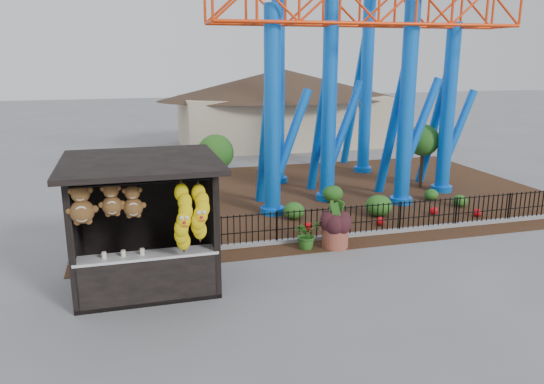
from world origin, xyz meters
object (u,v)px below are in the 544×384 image
object	(u,v)px
terracotta_planter	(335,236)
potted_plant	(307,234)
roller_coaster	(349,26)
prize_booth	(144,227)

from	to	relation	value
terracotta_planter	potted_plant	bearing A→B (deg)	172.43
roller_coaster	potted_plant	world-z (taller)	roller_coaster
roller_coaster	terracotta_planter	size ratio (longest dim) A/B	14.47
terracotta_planter	prize_booth	bearing A→B (deg)	-165.12
prize_booth	terracotta_planter	xyz separation A→B (m)	(5.36, 1.42, -1.21)
roller_coaster	terracotta_planter	xyz separation A→B (m)	(-2.76, -5.91, -6.12)
roller_coaster	potted_plant	bearing A→B (deg)	-121.81
roller_coaster	potted_plant	distance (m)	9.09
prize_booth	terracotta_planter	size ratio (longest dim) A/B	4.60
prize_booth	terracotta_planter	bearing A→B (deg)	14.88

